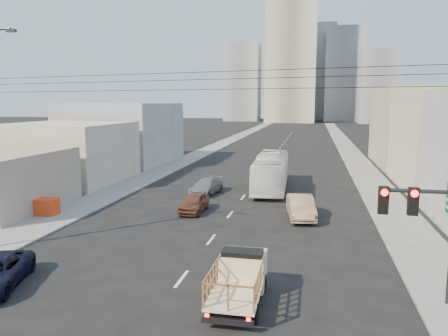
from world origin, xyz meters
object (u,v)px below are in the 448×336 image
(flatbed_pickup, at_px, (239,276))
(sedan_grey, at_px, (206,187))
(sedan_brown, at_px, (194,203))
(city_bus, at_px, (271,171))
(sedan_tan, at_px, (301,207))
(crate_stack, at_px, (45,206))

(flatbed_pickup, bearing_deg, sedan_grey, 107.53)
(sedan_brown, bearing_deg, flatbed_pickup, -67.41)
(city_bus, height_order, sedan_grey, city_bus)
(city_bus, bearing_deg, sedan_brown, -117.42)
(city_bus, relative_size, sedan_brown, 2.98)
(city_bus, height_order, sedan_brown, city_bus)
(city_bus, bearing_deg, sedan_tan, -74.99)
(flatbed_pickup, xyz_separation_m, sedan_brown, (-5.77, 14.00, -0.41))
(sedan_tan, relative_size, crate_stack, 2.70)
(sedan_brown, relative_size, sedan_tan, 0.83)
(city_bus, xyz_separation_m, sedan_brown, (-4.77, -9.96, -0.98))
(city_bus, relative_size, sedan_tan, 2.46)
(city_bus, relative_size, crate_stack, 6.64)
(flatbed_pickup, bearing_deg, crate_stack, 146.13)
(city_bus, distance_m, sedan_brown, 11.09)
(city_bus, distance_m, sedan_grey, 6.57)
(flatbed_pickup, relative_size, city_bus, 0.37)
(flatbed_pickup, height_order, sedan_grey, flatbed_pickup)
(sedan_brown, height_order, sedan_grey, sedan_brown)
(sedan_tan, xyz_separation_m, sedan_grey, (-8.52, 6.62, -0.12))
(sedan_grey, relative_size, crate_stack, 2.58)
(flatbed_pickup, height_order, city_bus, city_bus)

